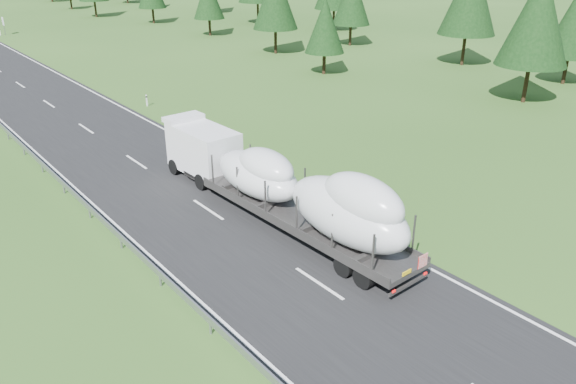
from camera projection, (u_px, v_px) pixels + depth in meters
ground at (319, 284)px, 23.65m from camera, size 400.00×400.00×0.00m
highway_sign at (3, 22)px, 84.08m from camera, size 0.08×0.90×2.60m
boat_truck at (283, 184)px, 27.74m from camera, size 3.01×18.55×4.33m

